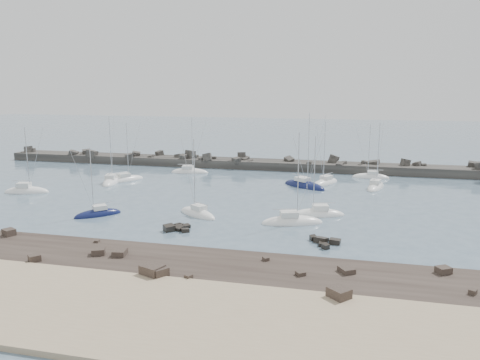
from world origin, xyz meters
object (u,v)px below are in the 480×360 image
(sailboat_1, at_px, (111,182))
(sailboat_9, at_px, (318,215))
(sailboat_3, at_px, (126,180))
(sailboat_10, at_px, (375,187))
(sailboat_2, at_px, (98,215))
(sailboat_0, at_px, (27,192))
(sailboat_13, at_px, (371,177))
(sailboat_4, at_px, (190,172))
(sailboat_6, at_px, (325,183))
(sailboat_8, at_px, (304,186))
(sailboat_5, at_px, (198,214))
(sailboat_7, at_px, (292,223))

(sailboat_1, bearing_deg, sailboat_9, -19.51)
(sailboat_3, bearing_deg, sailboat_10, 5.33)
(sailboat_2, bearing_deg, sailboat_0, 152.65)
(sailboat_9, distance_m, sailboat_10, 22.75)
(sailboat_9, relative_size, sailboat_13, 1.06)
(sailboat_4, height_order, sailboat_6, sailboat_6)
(sailboat_0, relative_size, sailboat_10, 0.98)
(sailboat_10, bearing_deg, sailboat_8, -171.72)
(sailboat_8, bearing_deg, sailboat_4, 161.94)
(sailboat_0, xyz_separation_m, sailboat_9, (50.31, -2.87, -0.02))
(sailboat_1, xyz_separation_m, sailboat_6, (40.01, 8.29, -0.01))
(sailboat_0, relative_size, sailboat_13, 1.07)
(sailboat_1, bearing_deg, sailboat_5, -37.55)
(sailboat_3, xyz_separation_m, sailboat_6, (38.12, 6.02, 0.00))
(sailboat_0, distance_m, sailboat_9, 50.39)
(sailboat_2, relative_size, sailboat_5, 0.90)
(sailboat_3, height_order, sailboat_4, sailboat_4)
(sailboat_0, relative_size, sailboat_6, 0.98)
(sailboat_4, bearing_deg, sailboat_8, -18.06)
(sailboat_1, relative_size, sailboat_7, 1.02)
(sailboat_6, xyz_separation_m, sailboat_9, (0.26, -22.56, 0.01))
(sailboat_7, bearing_deg, sailboat_3, 148.85)
(sailboat_3, distance_m, sailboat_7, 41.25)
(sailboat_3, bearing_deg, sailboat_9, -23.31)
(sailboat_1, xyz_separation_m, sailboat_10, (49.15, 6.68, -0.00))
(sailboat_2, xyz_separation_m, sailboat_5, (13.87, 3.51, 0.01))
(sailboat_7, bearing_deg, sailboat_8, 91.87)
(sailboat_1, distance_m, sailboat_13, 51.30)
(sailboat_5, distance_m, sailboat_9, 17.22)
(sailboat_2, relative_size, sailboat_7, 0.80)
(sailboat_3, distance_m, sailboat_4, 14.26)
(sailboat_4, relative_size, sailboat_5, 1.07)
(sailboat_9, bearing_deg, sailboat_0, 176.73)
(sailboat_0, height_order, sailboat_4, sailboat_4)
(sailboat_10, distance_m, sailboat_13, 9.66)
(sailboat_7, relative_size, sailboat_8, 0.91)
(sailboat_5, bearing_deg, sailboat_8, 60.48)
(sailboat_0, distance_m, sailboat_13, 64.88)
(sailboat_2, relative_size, sailboat_4, 0.84)
(sailboat_3, xyz_separation_m, sailboat_4, (9.35, 10.77, 0.00))
(sailboat_8, bearing_deg, sailboat_10, 8.28)
(sailboat_3, xyz_separation_m, sailboat_10, (47.25, 4.41, 0.01))
(sailboat_5, height_order, sailboat_10, sailboat_10)
(sailboat_4, bearing_deg, sailboat_9, -43.25)
(sailboat_8, bearing_deg, sailboat_0, -160.75)
(sailboat_9, bearing_deg, sailboat_5, -167.33)
(sailboat_0, relative_size, sailboat_7, 0.93)
(sailboat_2, xyz_separation_m, sailboat_3, (-7.70, 23.82, -0.00))
(sailboat_3, height_order, sailboat_5, sailboat_3)
(sailboat_1, distance_m, sailboat_3, 2.95)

